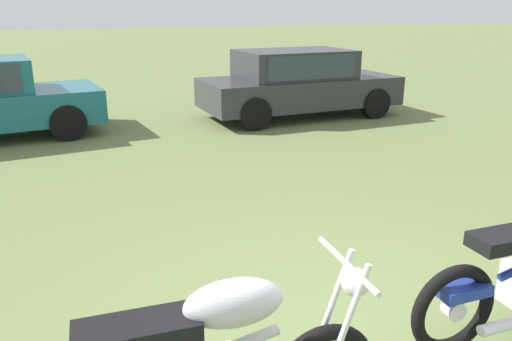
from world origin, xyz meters
name	(u,v)px	position (x,y,z in m)	size (l,w,h in m)	color
car_charcoal	(297,80)	(3.10, 7.45, 0.80)	(4.27, 1.94, 1.43)	#2D2D33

